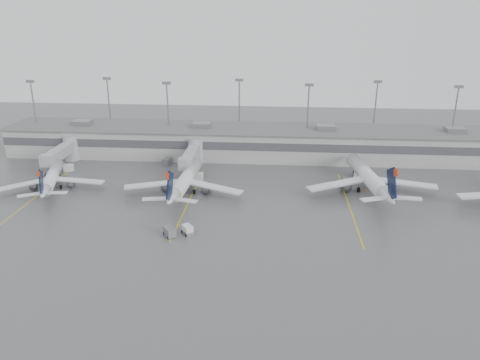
# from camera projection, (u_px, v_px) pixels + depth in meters

# --- Properties ---
(ground) EXTENTS (260.00, 260.00, 0.00)m
(ground) POSITION_uv_depth(u_px,v_px,m) (265.00, 256.00, 80.39)
(ground) COLOR #4E4E51
(ground) RESTS_ON ground
(terminal) EXTENTS (152.00, 17.00, 9.45)m
(terminal) POSITION_uv_depth(u_px,v_px,m) (271.00, 142.00, 133.14)
(terminal) COLOR #A1A29D
(terminal) RESTS_ON ground
(light_masts) EXTENTS (142.40, 8.00, 20.60)m
(light_masts) POSITION_uv_depth(u_px,v_px,m) (272.00, 111.00, 135.80)
(light_masts) COLOR gray
(light_masts) RESTS_ON ground
(jet_bridge_left) EXTENTS (4.00, 17.20, 7.00)m
(jet_bridge_left) POSITION_uv_depth(u_px,v_px,m) (65.00, 151.00, 126.01)
(jet_bridge_left) COLOR gray
(jet_bridge_left) RESTS_ON ground
(jet_bridge_right) EXTENTS (4.00, 17.20, 7.00)m
(jet_bridge_right) POSITION_uv_depth(u_px,v_px,m) (193.00, 154.00, 123.34)
(jet_bridge_right) COLOR gray
(jet_bridge_right) RESTS_ON ground
(stand_markings) EXTENTS (105.25, 40.00, 0.01)m
(stand_markings) POSITION_uv_depth(u_px,v_px,m) (268.00, 202.00, 102.82)
(stand_markings) COLOR #D8C00C
(stand_markings) RESTS_ON ground
(jet_far_left) EXTENTS (23.34, 26.57, 8.86)m
(jet_far_left) POSITION_uv_depth(u_px,v_px,m) (51.00, 178.00, 109.44)
(jet_far_left) COLOR silver
(jet_far_left) RESTS_ON ground
(jet_mid_left) EXTENTS (27.51, 30.87, 9.98)m
(jet_mid_left) POSITION_uv_depth(u_px,v_px,m) (185.00, 180.00, 106.96)
(jet_mid_left) COLOR silver
(jet_mid_left) RESTS_ON ground
(jet_mid_right) EXTENTS (29.99, 33.81, 10.96)m
(jet_mid_right) POSITION_uv_depth(u_px,v_px,m) (369.00, 177.00, 107.82)
(jet_mid_right) COLOR silver
(jet_mid_right) RESTS_ON ground
(baggage_tug) EXTENTS (2.89, 3.13, 1.72)m
(baggage_tug) POSITION_uv_depth(u_px,v_px,m) (188.00, 231.00, 88.21)
(baggage_tug) COLOR white
(baggage_tug) RESTS_ON ground
(baggage_cart) EXTENTS (2.93, 3.21, 1.80)m
(baggage_cart) POSITION_uv_depth(u_px,v_px,m) (170.00, 232.00, 87.24)
(baggage_cart) COLOR slate
(baggage_cart) RESTS_ON ground
(gse_uld_a) EXTENTS (2.63, 2.01, 1.68)m
(gse_uld_a) POSITION_uv_depth(u_px,v_px,m) (69.00, 168.00, 122.28)
(gse_uld_a) COLOR white
(gse_uld_a) RESTS_ON ground
(gse_uld_b) EXTENTS (2.59, 1.75, 1.82)m
(gse_uld_b) POSITION_uv_depth(u_px,v_px,m) (198.00, 177.00, 115.54)
(gse_uld_b) COLOR white
(gse_uld_b) RESTS_ON ground
(gse_uld_c) EXTENTS (2.33, 1.73, 1.52)m
(gse_uld_c) POSITION_uv_depth(u_px,v_px,m) (358.00, 174.00, 117.95)
(gse_uld_c) COLOR white
(gse_uld_c) RESTS_ON ground
(gse_loader) EXTENTS (2.42, 3.22, 1.80)m
(gse_loader) POSITION_uv_depth(u_px,v_px,m) (167.00, 162.00, 126.82)
(gse_loader) COLOR slate
(gse_loader) RESTS_ON ground
(cone_a) EXTENTS (0.46, 0.46, 0.73)m
(cone_a) POSITION_uv_depth(u_px,v_px,m) (49.00, 178.00, 116.30)
(cone_a) COLOR #F74405
(cone_a) RESTS_ON ground
(cone_b) EXTENTS (0.42, 0.42, 0.67)m
(cone_b) POSITION_uv_depth(u_px,v_px,m) (193.00, 180.00, 114.84)
(cone_b) COLOR #F74405
(cone_b) RESTS_ON ground
(cone_c) EXTENTS (0.39, 0.39, 0.63)m
(cone_c) POSITION_uv_depth(u_px,v_px,m) (365.00, 189.00, 109.23)
(cone_c) COLOR #F74405
(cone_c) RESTS_ON ground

